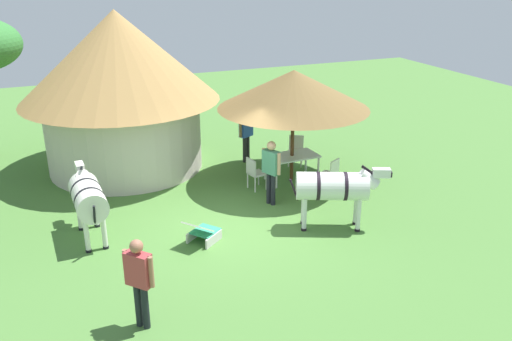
% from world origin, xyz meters
% --- Properties ---
extents(ground_plane, '(36.00, 36.00, 0.00)m').
position_xyz_m(ground_plane, '(0.00, 0.00, 0.00)').
color(ground_plane, '#4A7A36').
extents(thatched_hut, '(5.70, 5.70, 4.62)m').
position_xyz_m(thatched_hut, '(-1.64, 4.85, 2.57)').
color(thatched_hut, beige).
rests_on(thatched_hut, ground_plane).
extents(shade_umbrella, '(4.15, 4.15, 3.15)m').
position_xyz_m(shade_umbrella, '(2.51, 2.01, 2.63)').
color(shade_umbrella, '#53301A').
rests_on(shade_umbrella, ground_plane).
extents(patio_dining_table, '(1.49, 0.89, 0.74)m').
position_xyz_m(patio_dining_table, '(2.51, 2.01, 0.66)').
color(patio_dining_table, silver).
rests_on(patio_dining_table, ground_plane).
extents(patio_chair_east_end, '(0.49, 0.51, 0.90)m').
position_xyz_m(patio_chair_east_end, '(1.27, 1.78, 0.52)').
color(patio_chair_east_end, silver).
rests_on(patio_chair_east_end, ground_plane).
extents(patio_chair_west_end, '(0.59, 0.59, 0.90)m').
position_xyz_m(patio_chair_west_end, '(3.15, 0.92, 0.52)').
color(patio_chair_west_end, white).
rests_on(patio_chair_west_end, ground_plane).
extents(patio_chair_near_hut, '(0.59, 0.59, 0.90)m').
position_xyz_m(patio_chair_near_hut, '(3.17, 3.09, 0.52)').
color(patio_chair_near_hut, silver).
rests_on(patio_chair_near_hut, ground_plane).
extents(guest_beside_umbrella, '(0.53, 0.39, 1.65)m').
position_xyz_m(guest_beside_umbrella, '(1.86, 3.90, 0.99)').
color(guest_beside_umbrella, '#252528').
rests_on(guest_beside_umbrella, ground_plane).
extents(guest_behind_table, '(0.38, 0.56, 1.70)m').
position_xyz_m(guest_behind_table, '(1.31, 0.74, 1.02)').
color(guest_behind_table, black).
rests_on(guest_behind_table, ground_plane).
extents(standing_watcher, '(0.46, 0.48, 1.68)m').
position_xyz_m(standing_watcher, '(-2.72, -2.98, 1.01)').
color(standing_watcher, black).
rests_on(standing_watcher, ground_plane).
extents(striped_lounge_chair, '(0.96, 0.91, 0.63)m').
position_xyz_m(striped_lounge_chair, '(-0.91, -0.52, 0.25)').
color(striped_lounge_chair, '#2E926F').
rests_on(striped_lounge_chair, ground_plane).
extents(zebra_nearest_camera, '(2.15, 1.25, 1.57)m').
position_xyz_m(zebra_nearest_camera, '(2.12, -1.00, 1.03)').
color(zebra_nearest_camera, silver).
rests_on(zebra_nearest_camera, ground_plane).
extents(zebra_by_umbrella, '(0.72, 2.18, 1.55)m').
position_xyz_m(zebra_by_umbrella, '(-3.16, 0.61, 1.01)').
color(zebra_by_umbrella, silver).
rests_on(zebra_by_umbrella, ground_plane).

